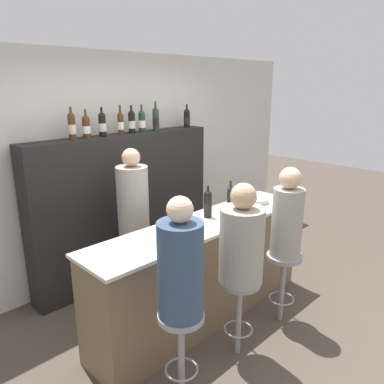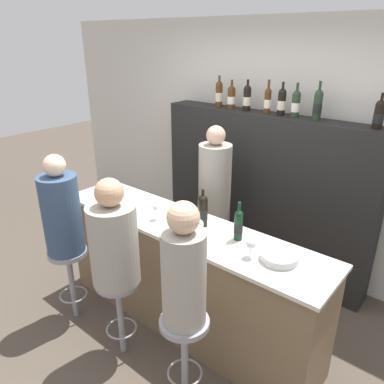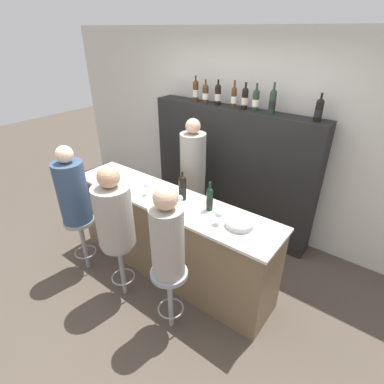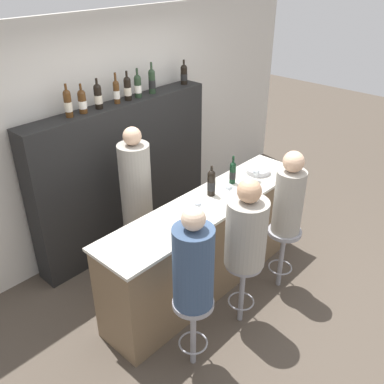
% 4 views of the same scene
% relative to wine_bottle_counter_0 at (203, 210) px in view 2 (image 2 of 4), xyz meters
% --- Properties ---
extents(ground_plane, '(16.00, 16.00, 0.00)m').
position_rel_wine_bottle_counter_0_xyz_m(ground_plane, '(-0.13, -0.34, -1.13)').
color(ground_plane, '#4C4238').
extents(wall_back, '(6.40, 0.05, 2.60)m').
position_rel_wine_bottle_counter_0_xyz_m(wall_back, '(-0.13, 1.41, 0.17)').
color(wall_back, beige).
rests_on(wall_back, ground_plane).
extents(bar_counter, '(2.49, 0.56, 1.00)m').
position_rel_wine_bottle_counter_0_xyz_m(bar_counter, '(-0.13, -0.08, -0.63)').
color(bar_counter, brown).
rests_on(bar_counter, ground_plane).
extents(back_bar_cabinet, '(2.33, 0.28, 1.71)m').
position_rel_wine_bottle_counter_0_xyz_m(back_bar_cabinet, '(-0.13, 1.19, -0.28)').
color(back_bar_cabinet, black).
rests_on(back_bar_cabinet, ground_plane).
extents(wine_bottle_counter_0, '(0.08, 0.08, 0.31)m').
position_rel_wine_bottle_counter_0_xyz_m(wine_bottle_counter_0, '(0.00, 0.00, 0.00)').
color(wine_bottle_counter_0, black).
rests_on(wine_bottle_counter_0, bar_counter).
extents(wine_bottle_counter_1, '(0.07, 0.07, 0.30)m').
position_rel_wine_bottle_counter_0_xyz_m(wine_bottle_counter_1, '(0.34, -0.00, -0.01)').
color(wine_bottle_counter_1, black).
rests_on(wine_bottle_counter_1, bar_counter).
extents(wine_bottle_backbar_0, '(0.07, 0.07, 0.32)m').
position_rel_wine_bottle_counter_0_xyz_m(wine_bottle_backbar_0, '(-0.72, 1.19, 0.71)').
color(wine_bottle_backbar_0, '#4C2D14').
rests_on(wine_bottle_backbar_0, back_bar_cabinet).
extents(wine_bottle_backbar_1, '(0.08, 0.08, 0.29)m').
position_rel_wine_bottle_counter_0_xyz_m(wine_bottle_backbar_1, '(-0.57, 1.19, 0.69)').
color(wine_bottle_backbar_1, '#4C2D14').
rests_on(wine_bottle_backbar_1, back_bar_cabinet).
extents(wine_bottle_backbar_2, '(0.08, 0.08, 0.31)m').
position_rel_wine_bottle_counter_0_xyz_m(wine_bottle_backbar_2, '(-0.38, 1.19, 0.70)').
color(wine_bottle_backbar_2, black).
rests_on(wine_bottle_backbar_2, back_bar_cabinet).
extents(wine_bottle_backbar_3, '(0.07, 0.07, 0.32)m').
position_rel_wine_bottle_counter_0_xyz_m(wine_bottle_backbar_3, '(-0.15, 1.19, 0.70)').
color(wine_bottle_backbar_3, '#4C2D14').
rests_on(wine_bottle_backbar_3, back_bar_cabinet).
extents(wine_bottle_backbar_4, '(0.08, 0.08, 0.31)m').
position_rel_wine_bottle_counter_0_xyz_m(wine_bottle_backbar_4, '(0.00, 1.19, 0.70)').
color(wine_bottle_backbar_4, black).
rests_on(wine_bottle_backbar_4, back_bar_cabinet).
extents(wine_bottle_backbar_5, '(0.08, 0.08, 0.31)m').
position_rel_wine_bottle_counter_0_xyz_m(wine_bottle_backbar_5, '(0.15, 1.19, 0.70)').
color(wine_bottle_backbar_5, '#233823').
rests_on(wine_bottle_backbar_5, back_bar_cabinet).
extents(wine_bottle_backbar_6, '(0.08, 0.08, 0.34)m').
position_rel_wine_bottle_counter_0_xyz_m(wine_bottle_backbar_6, '(0.35, 1.19, 0.71)').
color(wine_bottle_backbar_6, '#233823').
rests_on(wine_bottle_backbar_6, back_bar_cabinet).
extents(wine_bottle_backbar_7, '(0.08, 0.08, 0.29)m').
position_rel_wine_bottle_counter_0_xyz_m(wine_bottle_backbar_7, '(0.87, 1.19, 0.69)').
color(wine_bottle_backbar_7, black).
rests_on(wine_bottle_backbar_7, back_bar_cabinet).
extents(wine_glass_0, '(0.07, 0.07, 0.14)m').
position_rel_wine_bottle_counter_0_xyz_m(wine_glass_0, '(-0.36, -0.15, -0.03)').
color(wine_glass_0, silver).
rests_on(wine_glass_0, bar_counter).
extents(wine_glass_1, '(0.07, 0.07, 0.14)m').
position_rel_wine_bottle_counter_0_xyz_m(wine_glass_1, '(0.08, -0.15, -0.04)').
color(wine_glass_1, silver).
rests_on(wine_glass_1, bar_counter).
extents(wine_glass_2, '(0.07, 0.07, 0.14)m').
position_rel_wine_bottle_counter_0_xyz_m(wine_glass_2, '(0.54, -0.15, -0.04)').
color(wine_glass_2, silver).
rests_on(wine_glass_2, bar_counter).
extents(metal_bowl, '(0.26, 0.26, 0.05)m').
position_rel_wine_bottle_counter_0_xyz_m(metal_bowl, '(0.71, -0.06, -0.11)').
color(metal_bowl, '#B7B7BC').
rests_on(metal_bowl, bar_counter).
extents(tasting_menu, '(0.21, 0.30, 0.00)m').
position_rel_wine_bottle_counter_0_xyz_m(tasting_menu, '(-0.15, -0.19, -0.13)').
color(tasting_menu, white).
rests_on(tasting_menu, bar_counter).
extents(bar_stool_left, '(0.33, 0.33, 0.69)m').
position_rel_wine_bottle_counter_0_xyz_m(bar_stool_left, '(-0.97, -0.65, -0.60)').
color(bar_stool_left, gray).
rests_on(bar_stool_left, ground_plane).
extents(guest_seated_left, '(0.32, 0.32, 0.86)m').
position_rel_wine_bottle_counter_0_xyz_m(guest_seated_left, '(-0.97, -0.65, -0.06)').
color(guest_seated_left, '#334766').
rests_on(guest_seated_left, bar_stool_left).
extents(bar_stool_middle, '(0.33, 0.33, 0.69)m').
position_rel_wine_bottle_counter_0_xyz_m(bar_stool_middle, '(-0.31, -0.65, -0.60)').
color(bar_stool_middle, gray).
rests_on(bar_stool_middle, ground_plane).
extents(guest_seated_middle, '(0.36, 0.36, 0.82)m').
position_rel_wine_bottle_counter_0_xyz_m(guest_seated_middle, '(-0.31, -0.65, -0.09)').
color(guest_seated_middle, gray).
rests_on(guest_seated_middle, bar_stool_middle).
extents(bar_stool_right, '(0.33, 0.33, 0.69)m').
position_rel_wine_bottle_counter_0_xyz_m(bar_stool_right, '(0.37, -0.65, -0.60)').
color(bar_stool_right, gray).
rests_on(bar_stool_right, ground_plane).
extents(guest_seated_right, '(0.28, 0.28, 0.84)m').
position_rel_wine_bottle_counter_0_xyz_m(guest_seated_right, '(0.37, -0.65, -0.06)').
color(guest_seated_right, gray).
rests_on(guest_seated_right, bar_stool_right).
extents(bartender, '(0.32, 0.32, 1.64)m').
position_rel_wine_bottle_counter_0_xyz_m(bartender, '(-0.39, 0.68, -0.38)').
color(bartender, gray).
rests_on(bartender, ground_plane).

